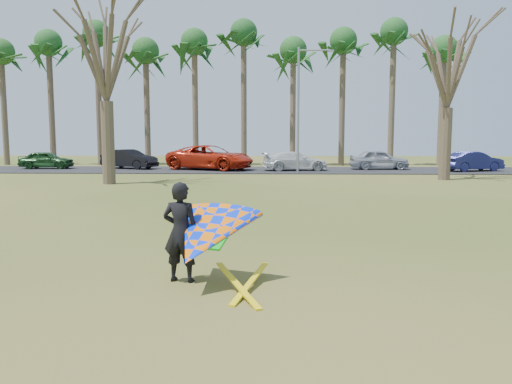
{
  "coord_description": "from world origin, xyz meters",
  "views": [
    {
      "loc": [
        0.42,
        -10.22,
        2.5
      ],
      "look_at": [
        0.0,
        2.0,
        1.1
      ],
      "focal_mm": 35.0,
      "sensor_mm": 36.0,
      "label": 1
    }
  ],
  "objects_px": {
    "streetlight": "(301,104)",
    "car_1": "(129,159)",
    "car_3": "(295,161)",
    "kite_flyer": "(202,235)",
    "car_2": "(210,157)",
    "bare_tree_left": "(105,46)",
    "car_0": "(46,160)",
    "car_4": "(379,159)",
    "car_5": "(473,161)",
    "bare_tree_right": "(449,60)"
  },
  "relations": [
    {
      "from": "car_2",
      "to": "car_3",
      "type": "height_order",
      "value": "car_2"
    },
    {
      "from": "kite_flyer",
      "to": "car_0",
      "type": "bearing_deg",
      "value": 119.0
    },
    {
      "from": "bare_tree_right",
      "to": "car_2",
      "type": "height_order",
      "value": "bare_tree_right"
    },
    {
      "from": "car_2",
      "to": "kite_flyer",
      "type": "bearing_deg",
      "value": -150.41
    },
    {
      "from": "bare_tree_left",
      "to": "car_0",
      "type": "bearing_deg",
      "value": 127.53
    },
    {
      "from": "streetlight",
      "to": "car_5",
      "type": "height_order",
      "value": "streetlight"
    },
    {
      "from": "car_0",
      "to": "car_4",
      "type": "height_order",
      "value": "car_4"
    },
    {
      "from": "car_2",
      "to": "kite_flyer",
      "type": "relative_size",
      "value": 2.59
    },
    {
      "from": "streetlight",
      "to": "car_5",
      "type": "relative_size",
      "value": 1.98
    },
    {
      "from": "bare_tree_left",
      "to": "car_2",
      "type": "relative_size",
      "value": 1.56
    },
    {
      "from": "streetlight",
      "to": "car_2",
      "type": "relative_size",
      "value": 1.29
    },
    {
      "from": "bare_tree_right",
      "to": "car_4",
      "type": "bearing_deg",
      "value": 104.75
    },
    {
      "from": "car_1",
      "to": "car_4",
      "type": "distance_m",
      "value": 18.05
    },
    {
      "from": "bare_tree_right",
      "to": "car_2",
      "type": "xyz_separation_m",
      "value": [
        -14.03,
        6.96,
        -5.64
      ]
    },
    {
      "from": "car_0",
      "to": "car_2",
      "type": "bearing_deg",
      "value": -95.57
    },
    {
      "from": "bare_tree_right",
      "to": "car_5",
      "type": "distance_m",
      "value": 9.3
    },
    {
      "from": "car_3",
      "to": "car_5",
      "type": "height_order",
      "value": "car_5"
    },
    {
      "from": "bare_tree_left",
      "to": "streetlight",
      "type": "xyz_separation_m",
      "value": [
        10.16,
        7.0,
        -2.45
      ]
    },
    {
      "from": "car_5",
      "to": "kite_flyer",
      "type": "height_order",
      "value": "kite_flyer"
    },
    {
      "from": "car_1",
      "to": "kite_flyer",
      "type": "bearing_deg",
      "value": -139.18
    },
    {
      "from": "car_0",
      "to": "car_5",
      "type": "relative_size",
      "value": 0.93
    },
    {
      "from": "car_3",
      "to": "car_4",
      "type": "xyz_separation_m",
      "value": [
        6.06,
        1.32,
        0.05
      ]
    },
    {
      "from": "bare_tree_left",
      "to": "car_5",
      "type": "relative_size",
      "value": 2.4
    },
    {
      "from": "streetlight",
      "to": "car_1",
      "type": "xyz_separation_m",
      "value": [
        -12.23,
        3.76,
        -3.71
      ]
    },
    {
      "from": "car_0",
      "to": "car_3",
      "type": "bearing_deg",
      "value": -96.64
    },
    {
      "from": "car_2",
      "to": "car_1",
      "type": "bearing_deg",
      "value": 105.18
    },
    {
      "from": "bare_tree_right",
      "to": "car_3",
      "type": "height_order",
      "value": "bare_tree_right"
    },
    {
      "from": "car_4",
      "to": "car_3",
      "type": "bearing_deg",
      "value": 100.49
    },
    {
      "from": "car_5",
      "to": "car_1",
      "type": "bearing_deg",
      "value": 67.58
    },
    {
      "from": "streetlight",
      "to": "car_5",
      "type": "distance_m",
      "value": 12.57
    },
    {
      "from": "car_0",
      "to": "car_1",
      "type": "height_order",
      "value": "car_1"
    },
    {
      "from": "car_4",
      "to": "car_5",
      "type": "distance_m",
      "value": 6.22
    },
    {
      "from": "car_1",
      "to": "car_3",
      "type": "relative_size",
      "value": 0.94
    },
    {
      "from": "bare_tree_left",
      "to": "car_0",
      "type": "relative_size",
      "value": 2.57
    },
    {
      "from": "car_0",
      "to": "kite_flyer",
      "type": "xyz_separation_m",
      "value": [
        15.35,
        -27.69,
        0.15
      ]
    },
    {
      "from": "car_0",
      "to": "car_4",
      "type": "xyz_separation_m",
      "value": [
        24.08,
        0.13,
        0.06
      ]
    },
    {
      "from": "car_0",
      "to": "car_5",
      "type": "height_order",
      "value": "car_5"
    },
    {
      "from": "car_1",
      "to": "kite_flyer",
      "type": "height_order",
      "value": "kite_flyer"
    },
    {
      "from": "bare_tree_left",
      "to": "kite_flyer",
      "type": "xyz_separation_m",
      "value": [
        7.26,
        -17.15,
        -6.07
      ]
    },
    {
      "from": "car_3",
      "to": "kite_flyer",
      "type": "bearing_deg",
      "value": 164.99
    },
    {
      "from": "car_1",
      "to": "car_2",
      "type": "bearing_deg",
      "value": -75.16
    },
    {
      "from": "car_0",
      "to": "streetlight",
      "type": "bearing_deg",
      "value": -103.82
    },
    {
      "from": "bare_tree_left",
      "to": "car_3",
      "type": "height_order",
      "value": "bare_tree_left"
    },
    {
      "from": "streetlight",
      "to": "car_3",
      "type": "distance_m",
      "value": 4.43
    },
    {
      "from": "bare_tree_right",
      "to": "streetlight",
      "type": "height_order",
      "value": "bare_tree_right"
    },
    {
      "from": "car_5",
      "to": "streetlight",
      "type": "bearing_deg",
      "value": 81.47
    },
    {
      "from": "car_5",
      "to": "car_3",
      "type": "bearing_deg",
      "value": 70.24
    },
    {
      "from": "streetlight",
      "to": "car_4",
      "type": "distance_m",
      "value": 7.81
    },
    {
      "from": "bare_tree_right",
      "to": "car_1",
      "type": "height_order",
      "value": "bare_tree_right"
    },
    {
      "from": "car_4",
      "to": "kite_flyer",
      "type": "xyz_separation_m",
      "value": [
        -8.72,
        -27.82,
        0.08
      ]
    }
  ]
}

